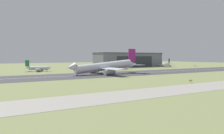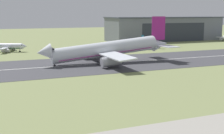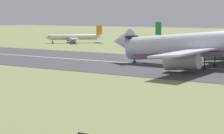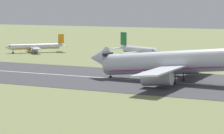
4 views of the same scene
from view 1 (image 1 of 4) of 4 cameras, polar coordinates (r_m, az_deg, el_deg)
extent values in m
plane|color=#7A8451|center=(110.37, 10.34, -3.77)|extent=(675.22, 675.22, 0.00)
cube|color=#3D3D42|center=(151.62, -2.09, -1.93)|extent=(435.22, 40.89, 0.06)
cube|color=silver|center=(151.61, -2.09, -1.92)|extent=(391.70, 0.70, 0.01)
cube|color=gray|center=(93.12, 20.41, -5.11)|extent=(326.41, 17.26, 0.05)
cube|color=slate|center=(260.28, 4.36, 1.79)|extent=(82.06, 26.08, 15.91)
cube|color=#424751|center=(260.27, 4.36, 3.64)|extent=(83.06, 27.08, 0.90)
cube|color=#2D333D|center=(249.67, 6.07, 1.37)|extent=(49.24, 0.12, 12.73)
cylinder|color=silver|center=(152.77, -2.08, 0.16)|extent=(43.34, 5.78, 9.55)
cone|color=silver|center=(142.93, -10.61, -0.07)|extent=(5.67, 5.76, 6.19)
cone|color=silver|center=(166.01, 5.52, 0.71)|extent=(7.34, 5.18, 5.77)
cube|color=black|center=(143.86, -9.55, 0.41)|extent=(1.14, 4.89, 0.54)
cube|color=#991E7A|center=(152.85, -2.08, -0.44)|extent=(38.56, 5.49, 3.64)
cube|color=silver|center=(164.13, -4.53, -0.02)|extent=(6.63, 20.57, 0.99)
cylinder|color=#A8A8B2|center=(162.19, -4.69, -0.77)|extent=(7.77, 3.57, 4.22)
cube|color=silver|center=(140.95, 0.15, -0.48)|extent=(6.63, 20.57, 0.99)
cylinder|color=#A8A8B2|center=(141.84, -0.65, -1.28)|extent=(7.77, 3.57, 4.22)
cube|color=#991E7A|center=(165.30, 5.24, 3.04)|extent=(6.26, 0.28, 9.78)
cube|color=silver|center=(171.60, 3.92, 0.73)|extent=(5.48, 8.81, 0.24)
cube|color=silver|center=(159.80, 6.86, 0.56)|extent=(5.48, 8.81, 0.24)
cylinder|color=black|center=(144.52, -9.18, -1.69)|extent=(0.24, 0.24, 2.61)
cylinder|color=black|center=(144.61, -9.18, -2.12)|extent=(0.84, 0.84, 0.44)
cylinder|color=black|center=(155.89, -2.80, -1.33)|extent=(0.24, 0.24, 2.61)
cylinder|color=black|center=(155.97, -2.80, -1.73)|extent=(0.84, 0.84, 0.44)
cylinder|color=black|center=(149.82, -1.57, -1.50)|extent=(0.24, 0.24, 2.61)
cylinder|color=black|center=(149.91, -1.57, -1.91)|extent=(0.84, 0.84, 0.44)
cylinder|color=silver|center=(264.75, 14.02, 0.69)|extent=(12.41, 7.09, 3.05)
cone|color=silver|center=(258.05, 13.32, 0.65)|extent=(3.64, 3.82, 3.05)
cone|color=silver|center=(271.89, 14.73, 0.85)|extent=(4.39, 3.86, 2.75)
cube|color=black|center=(259.39, 13.47, 0.79)|extent=(1.94, 2.82, 0.44)
cube|color=navy|center=(264.78, 14.02, 0.51)|extent=(11.22, 6.52, 0.20)
cube|color=silver|center=(266.90, 12.95, 0.61)|extent=(4.80, 8.07, 0.40)
cylinder|color=#A8A8B2|center=(266.27, 13.02, 0.34)|extent=(4.38, 3.16, 1.89)
cube|color=silver|center=(262.29, 15.07, 0.54)|extent=(4.80, 8.07, 0.40)
cylinder|color=#A8A8B2|center=(262.19, 14.90, 0.28)|extent=(4.38, 3.16, 1.89)
cube|color=navy|center=(271.29, 14.69, 1.60)|extent=(3.21, 1.42, 5.19)
cube|color=silver|center=(273.37, 13.98, 0.85)|extent=(4.36, 5.39, 0.24)
cube|color=silver|center=(270.18, 15.47, 0.81)|extent=(4.36, 5.39, 0.24)
cylinder|color=black|center=(260.46, 13.56, 0.15)|extent=(0.24, 0.24, 1.62)
cylinder|color=black|center=(260.49, 13.56, 0.02)|extent=(0.84, 0.84, 0.44)
cylinder|color=black|center=(265.86, 13.69, 0.20)|extent=(0.24, 0.24, 1.62)
cylinder|color=black|center=(265.89, 13.68, 0.07)|extent=(0.84, 0.84, 0.44)
cylinder|color=black|center=(264.30, 14.40, 0.18)|extent=(0.24, 0.24, 1.62)
cylinder|color=black|center=(264.33, 14.40, 0.05)|extent=(0.84, 0.84, 0.44)
cylinder|color=silver|center=(190.84, -18.62, -0.25)|extent=(15.42, 8.95, 2.97)
cone|color=silver|center=(189.17, -15.93, -0.24)|extent=(3.64, 3.79, 2.97)
cone|color=silver|center=(193.01, -21.40, -0.11)|extent=(4.33, 3.87, 2.67)
cube|color=black|center=(189.38, -16.37, -0.06)|extent=(2.02, 2.75, 0.44)
cube|color=#1E7238|center=(190.88, -18.62, -0.50)|extent=(13.94, 8.19, 0.20)
cube|color=silver|center=(185.66, -18.86, -0.50)|extent=(5.43, 7.97, 0.40)
cylinder|color=#A8A8B2|center=(186.21, -18.66, -0.85)|extent=(4.27, 3.23, 1.84)
cube|color=silver|center=(195.95, -18.22, -0.32)|extent=(5.43, 7.97, 0.40)
cylinder|color=#A8A8B2|center=(195.32, -18.10, -0.68)|extent=(4.27, 3.23, 1.84)
cube|color=#1E7238|center=(192.74, -21.27, 0.92)|extent=(3.07, 1.55, 5.04)
cube|color=silver|center=(189.36, -21.65, -0.19)|extent=(4.41, 5.29, 0.24)
cube|color=silver|center=(196.61, -21.09, -0.08)|extent=(4.41, 5.29, 0.24)
cylinder|color=black|center=(189.72, -16.67, -0.90)|extent=(0.24, 0.24, 1.36)
cylinder|color=black|center=(189.75, -16.67, -1.04)|extent=(0.84, 0.84, 0.44)
cylinder|color=black|center=(189.26, -18.78, -0.94)|extent=(0.24, 0.24, 1.36)
cylinder|color=black|center=(189.29, -18.78, -1.08)|extent=(0.84, 0.84, 0.44)
cylinder|color=black|center=(192.74, -18.56, -0.87)|extent=(0.24, 0.24, 1.36)
cylinder|color=black|center=(192.77, -18.56, -1.01)|extent=(0.84, 0.84, 0.44)
cylinder|color=white|center=(209.20, 2.76, 0.04)|extent=(11.51, 8.56, 2.33)
cone|color=white|center=(215.74, 3.53, 0.13)|extent=(3.03, 3.10, 2.33)
cone|color=white|center=(202.37, 1.89, 0.07)|extent=(3.49, 3.28, 2.10)
cube|color=black|center=(214.66, 3.41, 0.24)|extent=(2.00, 2.26, 0.44)
cube|color=#146B9E|center=(209.23, 2.76, -0.13)|extent=(10.43, 7.81, 0.20)
cube|color=white|center=(207.50, 4.02, -0.10)|extent=(5.76, 7.38, 0.40)
cylinder|color=#A8A8B2|center=(208.16, 3.91, -0.35)|extent=(3.33, 2.86, 1.45)
cube|color=white|center=(211.48, 1.57, -0.03)|extent=(5.76, 7.38, 0.40)
cylinder|color=#A8A8B2|center=(211.65, 1.77, -0.30)|extent=(3.33, 2.86, 1.45)
cube|color=#146B9E|center=(202.64, 1.94, 0.85)|extent=(2.29, 1.61, 3.97)
cube|color=white|center=(201.16, 2.66, 0.03)|extent=(3.80, 4.21, 0.24)
cube|color=white|center=(203.65, 1.14, 0.07)|extent=(3.80, 4.21, 0.24)
cylinder|color=black|center=(213.77, 3.29, -0.39)|extent=(0.24, 0.24, 1.30)
cylinder|color=black|center=(213.79, 3.29, -0.50)|extent=(0.84, 0.84, 0.44)
cylinder|color=black|center=(208.50, 3.08, -0.47)|extent=(0.24, 0.24, 1.30)
cylinder|color=black|center=(208.52, 3.08, -0.58)|extent=(0.84, 0.84, 0.44)
cylinder|color=black|center=(209.64, 2.38, -0.45)|extent=(0.24, 0.24, 1.30)
cylinder|color=black|center=(209.66, 2.38, -0.56)|extent=(0.84, 0.84, 0.44)
cylinder|color=#B7B7BC|center=(151.89, 21.09, -0.86)|extent=(0.14, 0.14, 6.69)
cone|color=orange|center=(151.74, 20.62, 0.32)|extent=(1.93, 2.20, 0.60)
cylinder|color=#4C4C51|center=(109.38, 19.69, -3.71)|extent=(0.10, 0.10, 0.92)
cylinder|color=#4C4C51|center=(110.30, 20.10, -3.66)|extent=(0.10, 0.10, 0.92)
cube|color=black|center=(109.76, 19.90, -3.32)|extent=(1.73, 0.12, 0.50)
cube|color=yellow|center=(109.72, 19.93, -3.32)|extent=(1.31, 0.02, 0.30)
camera|label=2|loc=(35.66, 24.24, 14.11)|focal=50.00mm
camera|label=3|loc=(113.75, 39.93, 1.97)|focal=70.00mm
camera|label=4|loc=(115.89, 58.08, 5.47)|focal=85.00mm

